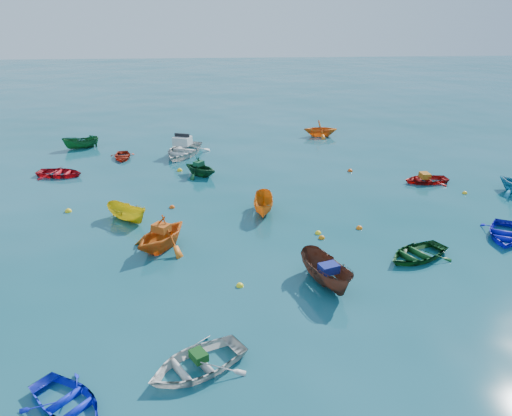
{
  "coord_description": "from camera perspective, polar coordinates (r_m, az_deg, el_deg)",
  "views": [
    {
      "loc": [
        -1.71,
        -19.71,
        10.95
      ],
      "look_at": [
        0.0,
        5.0,
        0.4
      ],
      "focal_mm": 35.0,
      "sensor_mm": 36.0,
      "label": 1
    }
  ],
  "objects": [
    {
      "name": "ground",
      "position": [
        22.61,
        0.88,
        -5.89
      ],
      "size": [
        160.0,
        160.0,
        0.0
      ],
      "primitive_type": "plane",
      "color": "#0B4851",
      "rests_on": "ground"
    },
    {
      "name": "dinghy_blue_sw",
      "position": [
        16.46,
        -20.67,
        -20.46
      ],
      "size": [
        3.41,
        3.31,
        0.58
      ],
      "primitive_type": "imported",
      "rotation": [
        0.0,
        0.0,
        0.87
      ],
      "color": "#1121DB",
      "rests_on": "ground"
    },
    {
      "name": "dinghy_white_near",
      "position": [
        16.79,
        -6.8,
        -17.81
      ],
      "size": [
        4.08,
        3.77,
        0.69
      ],
      "primitive_type": "imported",
      "rotation": [
        0.0,
        0.0,
        -1.01
      ],
      "color": "silver",
      "rests_on": "ground"
    },
    {
      "name": "sampan_brown_mid",
      "position": [
        21.0,
        7.97,
        -8.61
      ],
      "size": [
        2.31,
        3.56,
        1.29
      ],
      "primitive_type": "imported",
      "rotation": [
        0.0,
        0.0,
        0.35
      ],
      "color": "#502B1C",
      "rests_on": "ground"
    },
    {
      "name": "dinghy_blue_se",
      "position": [
        27.46,
        26.44,
        -3.01
      ],
      "size": [
        3.44,
        3.81,
        0.65
      ],
      "primitive_type": "imported",
      "rotation": [
        0.0,
        0.0,
        -0.49
      ],
      "color": "#0E0FB5",
      "rests_on": "ground"
    },
    {
      "name": "dinghy_orange_w",
      "position": [
        23.98,
        -10.67,
        -4.54
      ],
      "size": [
        4.11,
        4.24,
        1.7
      ],
      "primitive_type": "imported",
      "rotation": [
        0.0,
        0.0,
        -0.58
      ],
      "color": "orange",
      "rests_on": "ground"
    },
    {
      "name": "sampan_yellow_mid",
      "position": [
        27.24,
        -14.42,
        -1.41
      ],
      "size": [
        2.75,
        2.49,
        1.05
      ],
      "primitive_type": "imported",
      "rotation": [
        0.0,
        0.0,
        0.89
      ],
      "color": "gold",
      "rests_on": "ground"
    },
    {
      "name": "dinghy_green_e",
      "position": [
        23.89,
        17.84,
        -5.43
      ],
      "size": [
        3.84,
        3.46,
        0.65
      ],
      "primitive_type": "imported",
      "rotation": [
        0.0,
        0.0,
        -1.09
      ],
      "color": "#0F4218",
      "rests_on": "ground"
    },
    {
      "name": "dinghy_red_nw",
      "position": [
        35.46,
        -21.47,
        3.44
      ],
      "size": [
        3.4,
        2.73,
        0.63
      ],
      "primitive_type": "imported",
      "rotation": [
        0.0,
        0.0,
        1.37
      ],
      "color": "red",
      "rests_on": "ground"
    },
    {
      "name": "sampan_orange_n",
      "position": [
        27.39,
        0.89,
        -0.5
      ],
      "size": [
        1.39,
        2.95,
        1.1
      ],
      "primitive_type": "imported",
      "rotation": [
        0.0,
        0.0,
        -0.11
      ],
      "color": "#CC6913",
      "rests_on": "ground"
    },
    {
      "name": "dinghy_green_n",
      "position": [
        33.29,
        -6.37,
        3.72
      ],
      "size": [
        3.32,
        3.27,
        1.32
      ],
      "primitive_type": "imported",
      "rotation": [
        0.0,
        0.0,
        0.88
      ],
      "color": "#0F421E",
      "rests_on": "ground"
    },
    {
      "name": "dinghy_red_ne",
      "position": [
        33.65,
        18.78,
        2.81
      ],
      "size": [
        2.93,
        2.19,
        0.58
      ],
      "primitive_type": "imported",
      "rotation": [
        0.0,
        0.0,
        -1.5
      ],
      "color": "#B0110E",
      "rests_on": "ground"
    },
    {
      "name": "dinghy_red_far",
      "position": [
        37.96,
        -15.01,
        5.5
      ],
      "size": [
        2.15,
        2.73,
        0.51
      ],
      "primitive_type": "imported",
      "rotation": [
        0.0,
        0.0,
        0.17
      ],
      "color": "#A2200D",
      "rests_on": "ground"
    },
    {
      "name": "dinghy_orange_far",
      "position": [
        43.07,
        7.33,
        8.15
      ],
      "size": [
        2.92,
        2.57,
        1.46
      ],
      "primitive_type": "imported",
      "rotation": [
        0.0,
        0.0,
        1.51
      ],
      "color": "orange",
      "rests_on": "ground"
    },
    {
      "name": "sampan_green_far",
      "position": [
        41.44,
        -19.3,
        6.44
      ],
      "size": [
        2.88,
        1.76,
        1.05
      ],
      "primitive_type": "imported",
      "rotation": [
        0.0,
        0.0,
        -1.28
      ],
      "color": "#114B21",
      "rests_on": "ground"
    },
    {
      "name": "motorboat_white",
      "position": [
        37.92,
        -8.32,
        6.04
      ],
      "size": [
        4.57,
        5.34,
        1.54
      ],
      "primitive_type": "imported",
      "rotation": [
        0.0,
        0.0,
        -0.35
      ],
      "color": "silver",
      "rests_on": "ground"
    },
    {
      "name": "tarp_green_a",
      "position": [
        16.52,
        -6.57,
        -16.43
      ],
      "size": [
        0.66,
        0.71,
        0.28
      ],
      "primitive_type": "cube",
      "rotation": [
        0.0,
        0.0,
        -1.01
      ],
      "color": "#124816",
      "rests_on": "dinghy_white_near"
    },
    {
      "name": "tarp_blue_a",
      "position": [
        20.47,
        8.32,
        -6.84
      ],
      "size": [
        0.89,
        0.78,
        0.36
      ],
      "primitive_type": "cube",
      "rotation": [
        0.0,
        0.0,
        0.35
      ],
      "color": "navy",
      "rests_on": "sampan_brown_mid"
    },
    {
      "name": "tarp_orange_a",
      "position": [
        23.56,
        -10.78,
        -2.25
      ],
      "size": [
        0.95,
        0.9,
        0.37
      ],
      "primitive_type": "cube",
      "rotation": [
        0.0,
        0.0,
        -0.58
      ],
      "color": "#C65114",
      "rests_on": "dinghy_orange_w"
    },
    {
      "name": "tarp_green_b",
      "position": [
        33.09,
        -6.56,
        5.08
      ],
      "size": [
        0.77,
        0.79,
        0.3
      ],
      "primitive_type": "cube",
      "rotation": [
        0.0,
        0.0,
        0.88
      ],
      "color": "#134F2C",
      "rests_on": "dinghy_green_n"
    },
    {
      "name": "tarp_orange_b",
      "position": [
        33.46,
        18.73,
        3.55
      ],
      "size": [
        0.58,
        0.73,
        0.34
      ],
      "primitive_type": "cube",
      "rotation": [
        0.0,
        0.0,
        -1.5
      ],
      "color": "#B66312",
      "rests_on": "dinghy_red_ne"
    },
    {
      "name": "buoy_ye_a",
      "position": [
        20.67,
        -1.85,
        -8.92
      ],
      "size": [
        0.31,
        0.31,
        0.31
      ],
      "primitive_type": "sphere",
      "color": "yellow",
      "rests_on": "ground"
    },
    {
      "name": "buoy_or_b",
      "position": [
        24.69,
        7.51,
        -3.46
      ],
      "size": [
        0.32,
        0.32,
        0.32
      ],
      "primitive_type": "sphere",
      "color": "orange",
      "rests_on": "ground"
    },
    {
      "name": "buoy_ye_b",
      "position": [
        29.35,
        -20.65,
        -0.4
      ],
      "size": [
        0.38,
        0.38,
        0.38
      ],
      "primitive_type": "sphere",
      "color": "yellow",
      "rests_on": "ground"
    },
    {
      "name": "buoy_or_c",
      "position": [
        28.38,
        -9.57,
        0.03
      ],
      "size": [
        0.32,
        0.32,
        0.32
      ],
      "primitive_type": "sphere",
      "color": "#DE4D0C",
      "rests_on": "ground"
    },
    {
      "name": "buoy_ye_c",
      "position": [
        25.16,
        7.11,
        -2.92
      ],
      "size": [
        0.32,
        0.32,
        0.32
      ],
      "primitive_type": "sphere",
      "color": "yellow",
      "rests_on": "ground"
    },
    {
      "name": "buoy_or_d",
      "position": [
        26.03,
        11.71,
        -2.32
      ],
      "size": [
        0.33,
        0.33,
        0.33
      ],
      "primitive_type": "sphere",
      "color": "orange",
      "rests_on": "ground"
    },
    {
      "name": "buoy_ye_d",
      "position": [
        34.37,
        -8.72,
        4.22
      ],
      "size": [
        0.38,
        0.38,
        0.38
      ],
      "primitive_type": "sphere",
      "color": "yellow",
      "rests_on": "ground"
    },
    {
      "name": "buoy_or_e",
      "position": [
        34.5,
        10.7,
        4.15
      ],
      "size": [
        0.35,
        0.35,
        0.35
      ],
      "primitive_type": "sphere",
      "color": "#DC470B",
      "rests_on": "ground"
    },
    {
      "name": "buoy_ye_e",
      "position": [
        32.53,
        22.74,
        1.54
      ],
      "size": [
        0.3,
        0.3,
        0.3
      ],
      "primitive_type": "sphere",
      "color": "yellow",
      "rests_on": "ground"
    }
  ]
}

